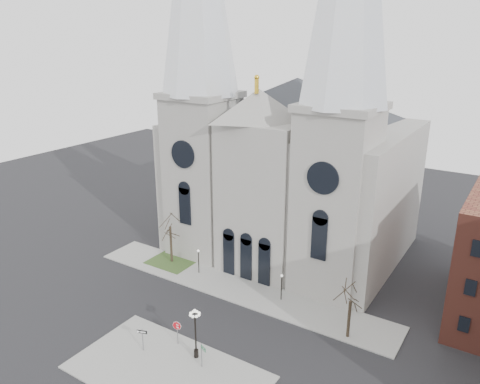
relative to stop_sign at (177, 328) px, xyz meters
The scene contains 13 objects.
ground 2.69m from the stop_sign, 132.15° to the left, with size 160.00×160.00×0.00m, color black.
sidewalk_near 4.50m from the stop_sign, 63.99° to the right, with size 18.00×10.00×0.14m, color gray.
sidewalk_far 12.55m from the stop_sign, 95.62° to the left, with size 40.00×6.00×0.14m, color gray.
grass_patch 18.19m from the stop_sign, 132.47° to the left, with size 6.00×5.00×0.18m, color #304A1F.
cathedral 29.31m from the stop_sign, 92.87° to the left, with size 33.00×26.66×54.00m.
tree_left 18.44m from the stop_sign, 132.47° to the left, with size 3.20×3.20×7.50m.
tree_right 17.41m from the stop_sign, 36.88° to the left, with size 3.20×3.20×6.00m.
ped_lamp_left 14.73m from the stop_sign, 119.33° to the left, with size 0.32×0.32×3.26m.
ped_lamp_right 13.71m from the stop_sign, 69.56° to the left, with size 0.32×0.32×3.26m.
stop_sign is the anchor object (origin of this frame).
globe_lamp 3.18m from the stop_sign, 12.07° to the right, with size 1.35×1.35×5.26m.
one_way_sign 3.40m from the stop_sign, 130.32° to the right, with size 1.01×0.39×2.40m.
street_name_sign 4.38m from the stop_sign, 19.05° to the right, with size 0.76×0.34×2.52m.
Camera 1 is at (27.64, -31.04, 29.45)m, focal length 35.00 mm.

